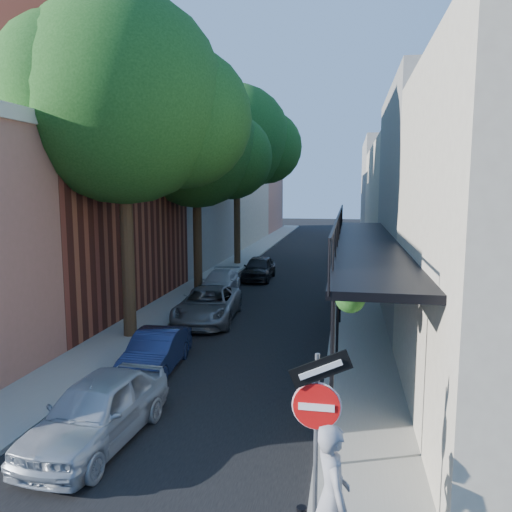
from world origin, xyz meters
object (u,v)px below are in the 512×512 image
at_px(sign_post, 317,414).
at_px(parked_car_d, 220,283).
at_px(oak_near, 138,105).
at_px(pedestrian, 332,497).
at_px(oak_far, 244,141).
at_px(parked_car_b, 156,351).
at_px(parked_car_c, 208,305).
at_px(oak_mid, 205,149).
at_px(parked_car_e, 259,268).
at_px(parked_car_a, 97,410).

xyz_separation_m(sign_post, parked_car_d, (-5.75, 16.72, -1.48)).
xyz_separation_m(oak_near, pedestrian, (6.77, -9.76, -6.76)).
relative_size(oak_near, oak_far, 0.96).
relative_size(parked_car_b, parked_car_c, 0.74).
height_order(oak_mid, parked_car_e, oak_mid).
relative_size(parked_car_a, pedestrian, 2.01).
height_order(parked_car_c, pedestrian, pedestrian).
bearing_deg(oak_far, parked_car_a, -85.36).
bearing_deg(parked_car_a, parked_car_b, 99.07).
relative_size(parked_car_a, parked_car_e, 1.03).
xyz_separation_m(parked_car_c, parked_car_e, (0.37, 9.17, 0.01)).
height_order(oak_far, parked_car_a, oak_far).
xyz_separation_m(sign_post, parked_car_b, (-4.92, 6.26, -1.47)).
height_order(parked_car_d, parked_car_e, parked_car_e).
distance_m(oak_mid, oak_far, 9.12).
relative_size(oak_near, parked_car_e, 2.93).
distance_m(sign_post, parked_car_e, 21.44).
bearing_deg(parked_car_d, oak_mid, 144.63).
distance_m(oak_near, parked_car_c, 7.79).
relative_size(parked_car_a, parked_car_b, 1.17).
bearing_deg(parked_car_e, oak_mid, -119.33).
height_order(oak_near, parked_car_d, oak_near).
xyz_separation_m(oak_far, parked_car_d, (0.76, -9.57, -7.70)).
height_order(oak_mid, parked_car_c, oak_mid).
distance_m(oak_far, parked_car_b, 21.52).
bearing_deg(parked_car_c, oak_mid, 102.34).
height_order(parked_car_b, parked_car_c, parked_car_c).
height_order(parked_car_a, pedestrian, pedestrian).
xyz_separation_m(oak_near, parked_car_e, (1.97, 11.61, -7.21)).
distance_m(parked_car_b, parked_car_e, 14.65).
height_order(parked_car_a, parked_car_e, parked_car_a).
bearing_deg(pedestrian, parked_car_a, 42.06).
bearing_deg(parked_car_e, oak_far, 109.57).
relative_size(sign_post, parked_car_d, 0.77).
relative_size(oak_far, parked_car_e, 3.05).
height_order(oak_far, parked_car_e, oak_far).
relative_size(parked_car_c, parked_car_d, 1.21).
relative_size(sign_post, pedestrian, 1.49).
height_order(oak_near, oak_mid, oak_near).
distance_m(oak_far, parked_car_a, 25.32).
height_order(parked_car_a, parked_car_d, parked_car_a).
height_order(parked_car_c, parked_car_e, parked_car_e).
distance_m(parked_car_b, parked_car_c, 5.47).
xyz_separation_m(parked_car_e, pedestrian, (4.80, -21.37, 0.46)).
bearing_deg(pedestrian, parked_car_d, 0.54).
bearing_deg(sign_post, parked_car_e, 102.30).
relative_size(oak_near, pedestrian, 5.69).
relative_size(oak_mid, pedestrian, 5.09).
bearing_deg(parked_car_a, oak_mid, 101.64).
bearing_deg(parked_car_d, parked_car_c, -83.08).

